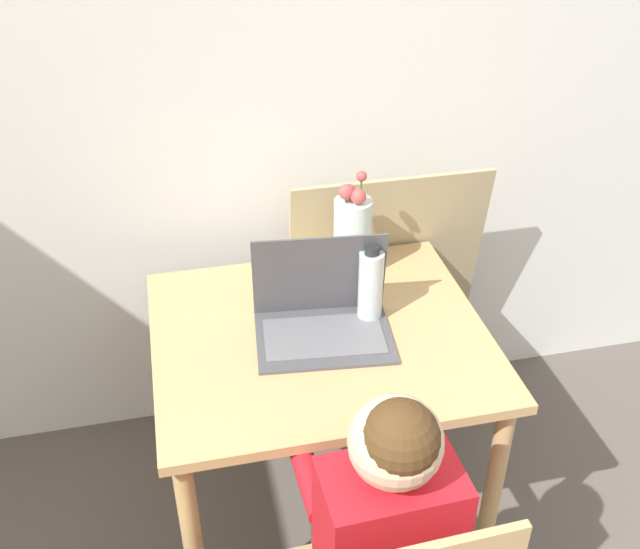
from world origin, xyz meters
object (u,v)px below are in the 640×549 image
at_px(person_seated, 380,523).
at_px(water_bottle, 370,285).
at_px(laptop, 322,311).
at_px(flower_vase, 352,234).

relative_size(person_seated, water_bottle, 4.47).
height_order(person_seated, laptop, person_seated).
bearing_deg(flower_vase, laptop, -120.39).
bearing_deg(person_seated, water_bottle, -105.33).
height_order(person_seated, flower_vase, flower_vase).
distance_m(person_seated, flower_vase, 0.91).
bearing_deg(person_seated, laptop, -92.78).
distance_m(laptop, flower_vase, 0.31).
relative_size(laptop, water_bottle, 1.65).
xyz_separation_m(flower_vase, water_bottle, (-0.01, -0.24, -0.03)).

